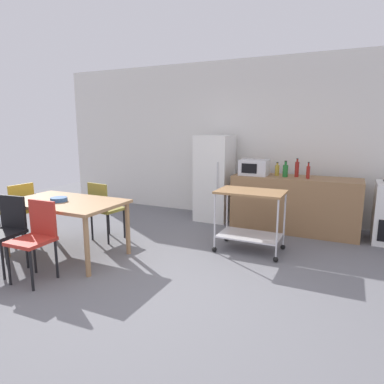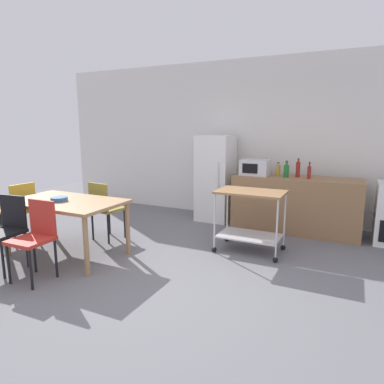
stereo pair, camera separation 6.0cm
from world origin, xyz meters
name	(u,v)px [view 1 (the left image)]	position (x,y,z in m)	size (l,w,h in m)	color
ground_plane	(170,285)	(0.00, 0.00, 0.00)	(12.00, 12.00, 0.00)	slate
back_wall	(252,140)	(0.00, 3.20, 1.45)	(8.40, 0.12, 2.90)	silver
kitchen_counter	(294,204)	(0.90, 2.60, 0.45)	(2.00, 0.64, 0.90)	olive
dining_table	(66,207)	(-1.64, 0.18, 0.67)	(1.50, 0.90, 0.75)	#A37A51
chair_olive	(104,207)	(-1.61, 0.89, 0.52)	(0.45, 0.45, 0.89)	olive
chair_black	(6,228)	(-1.95, -0.46, 0.52)	(0.44, 0.44, 0.89)	black
chair_red	(36,235)	(-1.41, -0.50, 0.52)	(0.41, 0.41, 0.89)	#B72D23
chair_mustard	(18,209)	(-2.68, 0.27, 0.52)	(0.44, 0.44, 0.89)	gold
refrigerator	(214,178)	(-0.55, 2.70, 0.78)	(0.60, 0.63, 1.55)	white
kitchen_cart	(250,211)	(0.50, 1.38, 0.57)	(0.91, 0.57, 0.85)	olive
microwave	(254,167)	(0.23, 2.53, 1.03)	(0.46, 0.35, 0.26)	silver
bottle_hot_sauce	(277,170)	(0.59, 2.65, 0.99)	(0.07, 0.07, 0.22)	gold
bottle_sparkling_water	(285,170)	(0.74, 2.53, 1.01)	(0.08, 0.08, 0.26)	#1E6628
bottle_vinegar	(297,169)	(0.91, 2.61, 1.03)	(0.07, 0.07, 0.30)	maroon
bottle_soy_sauce	(308,172)	(1.09, 2.51, 1.01)	(0.06, 0.06, 0.26)	maroon
fruit_bowl	(59,199)	(-1.69, 0.12, 0.78)	(0.21, 0.21, 0.05)	#33598C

